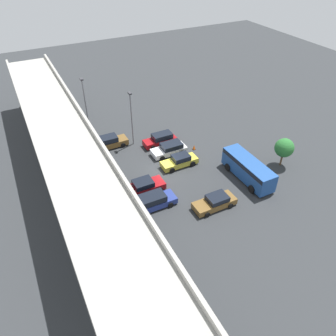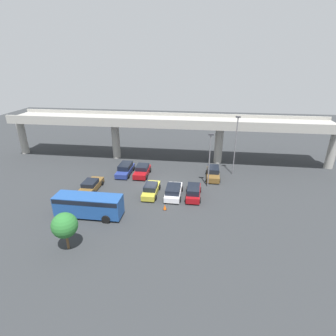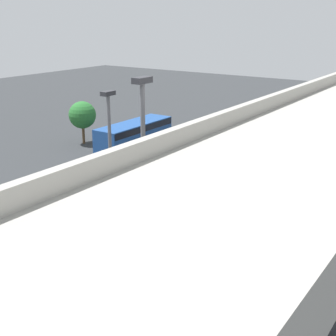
% 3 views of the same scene
% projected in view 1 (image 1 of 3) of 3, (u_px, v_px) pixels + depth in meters
% --- Properties ---
extents(ground_plane, '(117.58, 117.58, 0.00)m').
position_uv_depth(ground_plane, '(164.00, 169.00, 41.69)').
color(ground_plane, '#2D3033').
extents(highway_overpass, '(56.24, 6.17, 7.92)m').
position_uv_depth(highway_overpass, '(68.00, 149.00, 33.78)').
color(highway_overpass, '#9E9B93').
rests_on(highway_overpass, ground_plane).
extents(parked_car_0, '(2.13, 4.88, 1.44)m').
position_uv_depth(parked_car_0, '(215.00, 202.00, 35.88)').
color(parked_car_0, brown).
rests_on(parked_car_0, ground_plane).
extents(parked_car_1, '(2.16, 4.89, 1.62)m').
position_uv_depth(parked_car_1, '(154.00, 201.00, 35.85)').
color(parked_car_1, navy).
rests_on(parked_car_1, ground_plane).
extents(parked_car_2, '(2.20, 4.48, 1.58)m').
position_uv_depth(parked_car_2, '(145.00, 186.00, 37.91)').
color(parked_car_2, maroon).
rests_on(parked_car_2, ground_plane).
extents(parked_car_3, '(1.98, 4.81, 1.54)m').
position_uv_depth(parked_car_3, '(180.00, 161.00, 41.94)').
color(parked_car_3, gold).
rests_on(parked_car_3, ground_plane).
extents(parked_car_4, '(2.22, 4.76, 1.53)m').
position_uv_depth(parked_car_4, '(170.00, 149.00, 44.12)').
color(parked_car_4, silver).
rests_on(parked_car_4, ground_plane).
extents(parked_car_5, '(1.99, 4.66, 1.66)m').
position_uv_depth(parked_car_5, '(160.00, 139.00, 45.92)').
color(parked_car_5, maroon).
rests_on(parked_car_5, ground_plane).
extents(parked_car_6, '(2.11, 4.64, 1.65)m').
position_uv_depth(parked_car_6, '(110.00, 142.00, 45.47)').
color(parked_car_6, brown).
rests_on(parked_car_6, ground_plane).
extents(shuttle_bus, '(7.67, 2.57, 2.59)m').
position_uv_depth(shuttle_bus, '(248.00, 168.00, 39.36)').
color(shuttle_bus, '#1E478C').
rests_on(shuttle_bus, ground_plane).
extents(lamp_post_near_aisle, '(0.70, 0.35, 9.16)m').
position_uv_depth(lamp_post_near_aisle, '(86.00, 106.00, 44.30)').
color(lamp_post_near_aisle, slate).
rests_on(lamp_post_near_aisle, ground_plane).
extents(lamp_post_mid_lot, '(0.70, 0.35, 7.77)m').
position_uv_depth(lamp_post_mid_lot, '(131.00, 115.00, 43.77)').
color(lamp_post_mid_lot, slate).
rests_on(lamp_post_mid_lot, ground_plane).
extents(tree_front_left, '(2.42, 2.42, 3.83)m').
position_uv_depth(tree_front_left, '(284.00, 148.00, 40.95)').
color(tree_front_left, brown).
rests_on(tree_front_left, ground_plane).
extents(traffic_cone, '(0.44, 0.44, 0.70)m').
position_uv_depth(traffic_cone, '(194.00, 147.00, 45.17)').
color(traffic_cone, black).
rests_on(traffic_cone, ground_plane).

